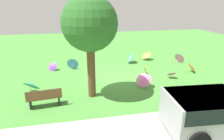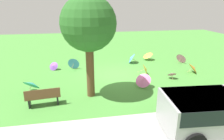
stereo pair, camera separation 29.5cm
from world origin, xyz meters
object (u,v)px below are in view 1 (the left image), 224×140
Objects in this scene: parasol_pink_0 at (180,58)px; parasol_yellow_2 at (146,55)px; parasol_purple_0 at (52,67)px; parasol_teal_1 at (32,85)px; parasol_yellow_0 at (145,69)px; parasol_pink_2 at (171,73)px; parasol_orange_1 at (192,67)px; shade_tree at (90,25)px; park_bench at (44,98)px; parasol_blue_0 at (130,58)px; parasol_blue_1 at (73,63)px; parasol_pink_1 at (143,80)px; van_dark at (223,109)px.

parasol_pink_0 is 2.74m from parasol_yellow_2.
parasol_purple_0 is 3.67m from parasol_teal_1.
parasol_purple_0 is at bearing -17.95° from parasol_yellow_0.
parasol_yellow_0 reaches higher than parasol_purple_0.
parasol_orange_1 is (-2.00, -0.77, 0.04)m from parasol_pink_2.
shade_tree is 6.20m from parasol_purple_0.
parasol_yellow_0 is at bearing -152.33° from park_bench.
parasol_pink_0 is at bearing -151.27° from parasol_yellow_0.
parasol_teal_1 is (7.06, 1.54, 0.08)m from parasol_yellow_0.
parasol_blue_0 reaches higher than parasol_purple_0.
parasol_yellow_2 is at bearing -168.45° from parasol_blue_1.
parasol_pink_1 is 5.85m from parasol_yellow_2.
parasol_blue_1 is (4.55, 0.69, 0.01)m from parasol_blue_0.
parasol_orange_1 is (0.34, 2.31, -0.04)m from parasol_pink_0.
parasol_purple_0 is 1.29× the size of parasol_pink_2.
parasol_pink_1 is 2.53m from parasol_pink_2.
park_bench is 2.06× the size of parasol_purple_0.
parasol_pink_1 reaches higher than parasol_blue_0.
parasol_teal_1 is at bearing -4.91° from parasol_pink_1.
parasol_teal_1 is at bearing -32.76° from van_dark.
parasol_pink_0 is (-3.13, -8.54, -0.50)m from van_dark.
parasol_pink_0 is at bearing -138.37° from parasol_pink_1.
parasol_pink_2 is at bearing 158.33° from parasol_purple_0.
shade_tree is at bearing 162.26° from parasol_teal_1.
parasol_pink_0 is at bearing -98.46° from parasol_orange_1.
parasol_orange_1 is 10.55m from parasol_teal_1.
parasol_pink_1 is (0.89, 2.07, 0.10)m from parasol_yellow_0.
parasol_blue_0 is 0.87× the size of parasol_teal_1.
park_bench reaches higher than parasol_yellow_2.
park_bench is at bearing 91.05° from parasol_purple_0.
parasol_pink_0 is 0.83× the size of parasol_teal_1.
parasol_pink_2 is 0.52× the size of parasol_teal_1.
park_bench is 11.30m from parasol_pink_0.
parasol_orange_1 reaches higher than parasol_pink_2.
van_dark is 11.01m from parasol_purple_0.
shade_tree is at bearing -162.84° from park_bench.
parasol_teal_1 is at bearing 12.33° from parasol_yellow_0.
parasol_teal_1 is at bearing 3.53° from parasol_pink_2.
van_dark is at bearing 129.12° from parasol_purple_0.
van_dark is at bearing 85.87° from parasol_yellow_2.
parasol_blue_0 is (-3.63, -5.32, -3.28)m from shade_tree.
park_bench is 5.52m from parasol_blue_1.
shade_tree reaches higher than park_bench.
shade_tree is at bearing 33.08° from parasol_yellow_0.
parasol_blue_1 is at bearing -121.50° from parasol_teal_1.
park_bench is at bearing 41.19° from parasol_yellow_2.
shade_tree reaches higher than parasol_teal_1.
parasol_blue_0 is at bearing -84.19° from parasol_yellow_0.
van_dark is at bearing 139.05° from shade_tree.
van_dark is at bearing 122.49° from parasol_blue_1.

